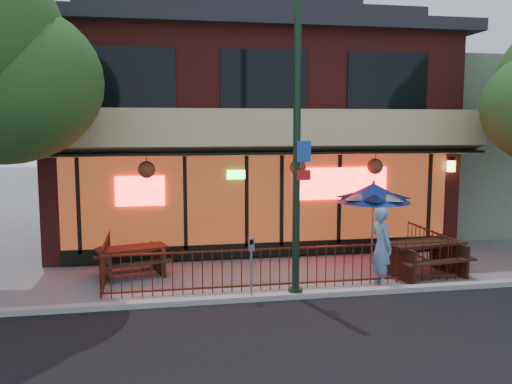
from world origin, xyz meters
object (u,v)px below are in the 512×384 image
(pedestrian, at_px, (382,246))
(picnic_table_right, at_px, (424,253))
(parking_meter_near, at_px, (251,258))
(patio_umbrella, at_px, (373,193))
(picnic_table_left, at_px, (132,257))
(street_light, at_px, (297,154))

(pedestrian, bearing_deg, picnic_table_right, -74.78)
(picnic_table_right, xyz_separation_m, parking_meter_near, (-4.60, -1.18, 0.37))
(patio_umbrella, distance_m, parking_meter_near, 4.69)
(parking_meter_near, bearing_deg, patio_umbrella, 33.96)
(picnic_table_right, bearing_deg, parking_meter_near, -165.61)
(picnic_table_left, height_order, parking_meter_near, parking_meter_near)
(picnic_table_right, xyz_separation_m, pedestrian, (-1.39, -0.60, 0.37))
(pedestrian, relative_size, parking_meter_near, 1.35)
(parking_meter_near, bearing_deg, picnic_table_right, 14.39)
(picnic_table_right, distance_m, pedestrian, 1.56)
(pedestrian, height_order, parking_meter_near, pedestrian)
(picnic_table_left, bearing_deg, parking_meter_near, -43.67)
(picnic_table_left, height_order, patio_umbrella, patio_umbrella)
(street_light, distance_m, picnic_table_right, 4.57)
(street_light, distance_m, parking_meter_near, 2.44)
(patio_umbrella, bearing_deg, street_light, -138.41)
(street_light, bearing_deg, patio_umbrella, 41.59)
(parking_meter_near, bearing_deg, pedestrian, 10.25)
(patio_umbrella, height_order, parking_meter_near, patio_umbrella)
(parking_meter_near, bearing_deg, picnic_table_left, 136.33)
(picnic_table_left, xyz_separation_m, patio_umbrella, (6.39, 0.07, 1.47))
(pedestrian, distance_m, parking_meter_near, 3.26)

